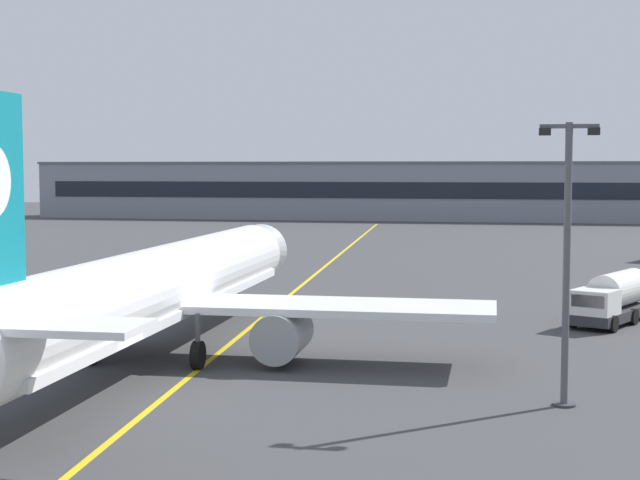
{
  "coord_description": "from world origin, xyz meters",
  "views": [
    {
      "loc": [
        15.06,
        -34.95,
        9.19
      ],
      "look_at": [
        6.66,
        8.4,
        5.84
      ],
      "focal_mm": 53.61,
      "sensor_mm": 36.0,
      "label": 1
    }
  ],
  "objects_px": {
    "apron_lamp_post": "(567,258)",
    "safety_cone_by_nose_gear": "(245,308)",
    "airliner_foreground": "(157,290)",
    "service_truck_fuel_white": "(613,298)"
  },
  "relations": [
    {
      "from": "safety_cone_by_nose_gear",
      "to": "airliner_foreground",
      "type": "bearing_deg",
      "value": -90.16
    },
    {
      "from": "apron_lamp_post",
      "to": "safety_cone_by_nose_gear",
      "type": "distance_m",
      "value": 28.61
    },
    {
      "from": "apron_lamp_post",
      "to": "safety_cone_by_nose_gear",
      "type": "relative_size",
      "value": 19.83
    },
    {
      "from": "apron_lamp_post",
      "to": "service_truck_fuel_white",
      "type": "distance_m",
      "value": 21.5
    },
    {
      "from": "airliner_foreground",
      "to": "apron_lamp_post",
      "type": "distance_m",
      "value": 19.61
    },
    {
      "from": "service_truck_fuel_white",
      "to": "apron_lamp_post",
      "type": "bearing_deg",
      "value": -100.94
    },
    {
      "from": "service_truck_fuel_white",
      "to": "safety_cone_by_nose_gear",
      "type": "xyz_separation_m",
      "value": [
        -22.6,
        0.34,
        -1.23
      ]
    },
    {
      "from": "apron_lamp_post",
      "to": "safety_cone_by_nose_gear",
      "type": "bearing_deg",
      "value": 131.49
    },
    {
      "from": "apron_lamp_post",
      "to": "service_truck_fuel_white",
      "type": "height_order",
      "value": "apron_lamp_post"
    },
    {
      "from": "airliner_foreground",
      "to": "safety_cone_by_nose_gear",
      "type": "relative_size",
      "value": 75.32
    }
  ]
}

